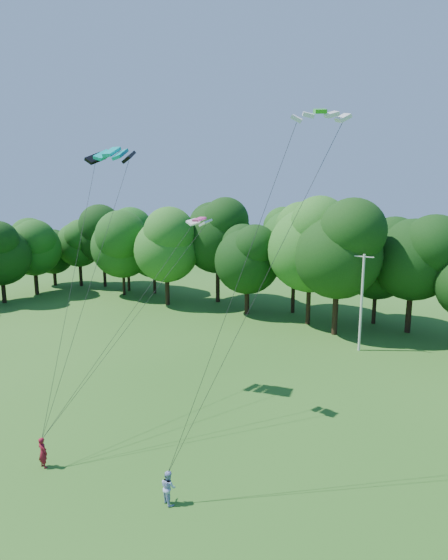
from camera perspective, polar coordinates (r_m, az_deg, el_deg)
The scene contains 8 objects.
utility_pole at distance 40.03m, azimuth 17.53°, elevation -2.75°, with size 1.72×0.35×8.63m.
kite_flyer_left at distance 25.10m, azimuth -22.59°, elevation -20.08°, with size 0.59×0.39×1.61m, color maroon.
kite_flyer_right at distance 21.40m, azimuth -7.29°, elevation -25.23°, with size 0.75×0.58×1.54m, color #9FAFDD.
kite_teal at distance 30.26m, azimuth -14.46°, elevation 15.91°, with size 3.33×1.96×0.75m.
kite_green at distance 20.73m, azimuth 12.43°, elevation 20.74°, with size 2.73×2.06×0.41m.
kite_pink at distance 25.98m, azimuth -3.26°, elevation 7.93°, with size 1.65×1.02×0.27m.
tree_back_west at distance 64.94m, azimuth -12.57°, elevation 6.01°, with size 9.35×9.35×13.60m.
tree_back_center at distance 43.52m, azimuth 14.67°, elevation 3.69°, with size 9.21×9.21×13.40m.
Camera 1 is at (11.58, -9.49, 13.22)m, focal length 28.00 mm.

